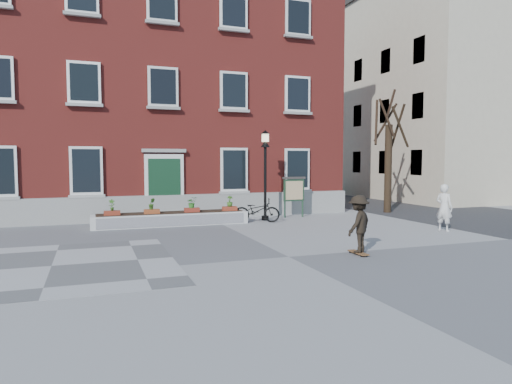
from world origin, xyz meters
name	(u,v)px	position (x,y,z in m)	size (l,w,h in m)	color
ground	(289,257)	(0.00, 0.00, 0.00)	(100.00, 100.00, 0.00)	gray
checker_patch	(51,266)	(-6.00, 1.00, 0.01)	(6.00, 6.00, 0.01)	#565759
bicycle	(257,210)	(1.55, 6.81, 0.51)	(0.68, 1.95, 1.02)	black
parked_car	(322,187)	(10.61, 17.89, 0.72)	(1.52, 4.36, 1.44)	#B3B5B7
bystander	(444,208)	(7.26, 2.18, 0.88)	(0.64, 0.42, 1.76)	silver
brick_building	(149,92)	(-2.00, 13.98, 6.30)	(18.40, 10.85, 12.60)	maroon
planter_assembly	(172,218)	(-1.99, 7.18, 0.31)	(6.20, 1.12, 1.15)	silver
bare_tree	(388,157)	(9.01, 8.01, 2.79)	(1.83, 1.83, 6.16)	#322316
side_street	(394,105)	(17.99, 19.78, 7.02)	(15.20, 36.00, 14.50)	#38383B
lamp_post	(265,162)	(2.13, 7.33, 2.54)	(0.40, 0.40, 3.93)	black
notice_board	(294,190)	(3.75, 7.84, 1.26)	(1.10, 0.16, 1.87)	#183023
skateboarder	(359,224)	(1.94, -0.40, 0.87)	(1.19, 1.05, 1.67)	brown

